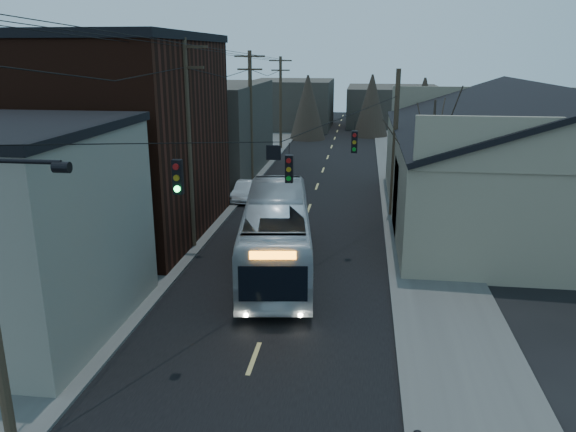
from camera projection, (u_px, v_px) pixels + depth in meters
name	position (u px, v px, depth m)	size (l,w,h in m)	color
road_surface	(315.00, 193.00, 38.75)	(9.00, 110.00, 0.02)	black
sidewalk_left	(223.00, 189.00, 39.56)	(4.00, 110.00, 0.12)	#474744
sidewalk_right	(410.00, 195.00, 37.90)	(4.00, 110.00, 0.12)	#474744
building_brick	(107.00, 140.00, 29.11)	(10.00, 12.00, 10.00)	black
building_left_far	(203.00, 129.00, 44.69)	(9.00, 14.00, 7.00)	#37332C
warehouse	(537.00, 175.00, 31.58)	(16.16, 20.60, 7.73)	gray
building_far_left	(292.00, 104.00, 71.97)	(10.00, 12.00, 6.00)	#37332C
building_far_right	(393.00, 106.00, 75.21)	(12.00, 14.00, 5.00)	#37332C
bare_tree	(430.00, 175.00, 27.40)	(0.40, 0.40, 7.20)	black
utility_lines	(253.00, 132.00, 32.18)	(11.24, 45.28, 10.50)	#382B1E
bus	(276.00, 233.00, 24.91)	(2.77, 11.82, 3.29)	#B1B8BE
parked_car	(246.00, 191.00, 36.88)	(1.31, 3.75, 1.23)	#ACB0B4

